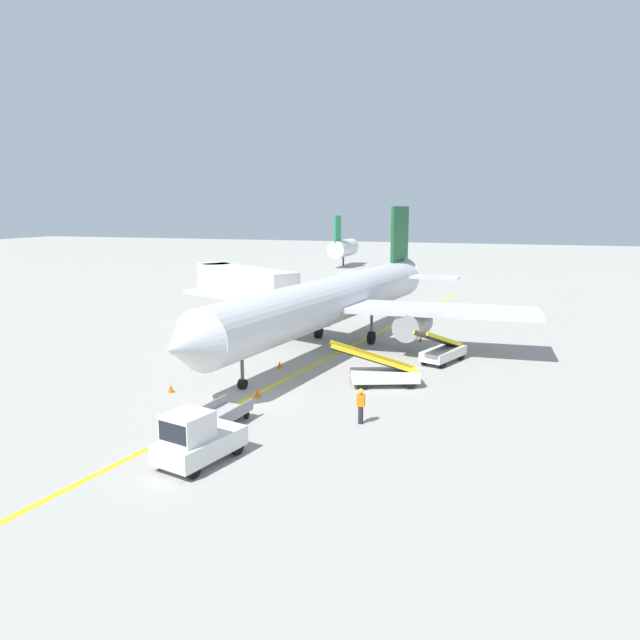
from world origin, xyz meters
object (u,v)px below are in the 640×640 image
object	(u,v)px
belt_loader_aft_hold	(443,351)
baggage_cart_loaded	(223,414)
safety_cone_nose_left	(171,389)
belt_loader_forward_hold	(383,373)
safety_cone_nose_right	(421,339)
safety_cone_wingtip_right	(258,393)
airliner	(336,299)
ground_crew_marshaller	(361,405)
safety_cone_tail_area	(239,328)
safety_cone_wingtip_left	(280,365)
pushback_tug	(196,439)
baggage_tug_near_wing	(190,339)
jet_bridge	(239,281)

from	to	relation	value
belt_loader_aft_hold	baggage_cart_loaded	distance (m)	16.70
baggage_cart_loaded	safety_cone_nose_left	xyz separation A→B (m)	(-4.95, 3.40, -0.25)
baggage_cart_loaded	belt_loader_forward_hold	bearing A→B (deg)	54.81
belt_loader_forward_hold	safety_cone_nose_left	distance (m)	11.76
safety_cone_nose_right	safety_cone_wingtip_right	distance (m)	17.13
airliner	ground_crew_marshaller	xyz separation A→B (m)	(5.68, -15.05, -2.51)
ground_crew_marshaller	safety_cone_tail_area	bearing A→B (deg)	130.18
airliner	safety_cone_tail_area	bearing A→B (deg)	164.89
baggage_cart_loaded	safety_cone_wingtip_left	distance (m)	9.90
pushback_tug	baggage_cart_loaded	size ratio (longest dim) A/B	1.03
belt_loader_aft_hold	safety_cone_nose_right	xyz separation A→B (m)	(-2.25, 5.66, -0.56)
pushback_tug	safety_cone_nose_left	world-z (taller)	pushback_tug
ground_crew_marshaller	safety_cone_nose_right	world-z (taller)	ground_crew_marshaller
ground_crew_marshaller	safety_cone_tail_area	world-z (taller)	ground_crew_marshaller
safety_cone_wingtip_left	safety_cone_nose_right	bearing A→B (deg)	54.55
safety_cone_nose_left	baggage_tug_near_wing	bearing A→B (deg)	114.06
safety_cone_wingtip_left	safety_cone_tail_area	size ratio (longest dim) A/B	1.00
baggage_cart_loaded	safety_cone_wingtip_left	world-z (taller)	baggage_cart_loaded
pushback_tug	safety_cone_wingtip_left	xyz separation A→B (m)	(-2.16, 13.97, -0.77)
safety_cone_nose_right	safety_cone_nose_left	bearing A→B (deg)	-123.62
jet_bridge	safety_cone_nose_right	bearing A→B (deg)	-11.73
baggage_cart_loaded	safety_cone_nose_left	size ratio (longest dim) A/B	8.70
jet_bridge	safety_cone_nose_right	distance (m)	17.40
belt_loader_forward_hold	belt_loader_aft_hold	xyz separation A→B (m)	(2.63, 6.24, 0.00)
baggage_tug_near_wing	ground_crew_marshaller	bearing A→B (deg)	-33.55
jet_bridge	belt_loader_aft_hold	xyz separation A→B (m)	(18.98, -9.13, -2.77)
pushback_tug	ground_crew_marshaller	world-z (taller)	pushback_tug
baggage_tug_near_wing	ground_crew_marshaller	distance (m)	17.74
jet_bridge	safety_cone_tail_area	distance (m)	5.52
safety_cone_wingtip_right	safety_cone_nose_right	bearing A→B (deg)	68.54
jet_bridge	safety_cone_nose_right	xyz separation A→B (m)	(16.73, -3.47, -3.32)
jet_bridge	pushback_tug	size ratio (longest dim) A/B	3.07
belt_loader_forward_hold	safety_cone_nose_right	bearing A→B (deg)	88.19
jet_bridge	safety_cone_wingtip_right	distance (m)	22.31
safety_cone_nose_left	belt_loader_forward_hold	bearing A→B (deg)	24.08
safety_cone_nose_left	safety_cone_tail_area	bearing A→B (deg)	103.16
jet_bridge	ground_crew_marshaller	distance (m)	27.32
belt_loader_forward_hold	safety_cone_nose_right	size ratio (longest dim) A/B	11.64
safety_cone_nose_left	jet_bridge	bearing A→B (deg)	105.59
baggage_tug_near_wing	safety_cone_tail_area	xyz separation A→B (m)	(-0.00, 7.71, -0.71)
baggage_tug_near_wing	safety_cone_nose_left	distance (m)	9.29
safety_cone_nose_right	safety_cone_tail_area	size ratio (longest dim) A/B	1.00
pushback_tug	safety_cone_wingtip_right	xyz separation A→B (m)	(-1.12, 8.28, -0.77)
belt_loader_aft_hold	safety_cone_wingtip_left	bearing A→B (deg)	-154.29
pushback_tug	safety_cone_nose_left	size ratio (longest dim) A/B	8.98
pushback_tug	airliner	bearing A→B (deg)	91.68
pushback_tug	baggage_cart_loaded	distance (m)	4.29
ground_crew_marshaller	safety_cone_nose_right	distance (m)	18.05
jet_bridge	pushback_tug	xyz separation A→B (m)	(11.58, -27.70, -2.55)
baggage_cart_loaded	safety_cone_tail_area	distance (m)	21.43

